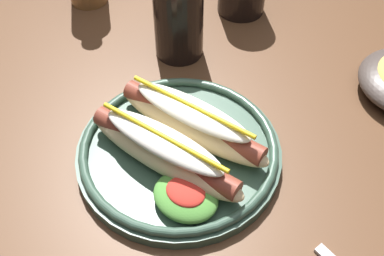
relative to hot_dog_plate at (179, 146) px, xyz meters
name	(u,v)px	position (x,y,z in m)	size (l,w,h in m)	color
dining_table	(177,128)	(-0.08, 0.10, -0.11)	(1.48, 0.95, 0.74)	#51331E
hot_dog_plate	(179,146)	(0.00, 0.00, 0.00)	(0.27, 0.27, 0.08)	#334C3D
extra_cup	(178,16)	(-0.13, 0.18, 0.04)	(0.08, 0.08, 0.14)	black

